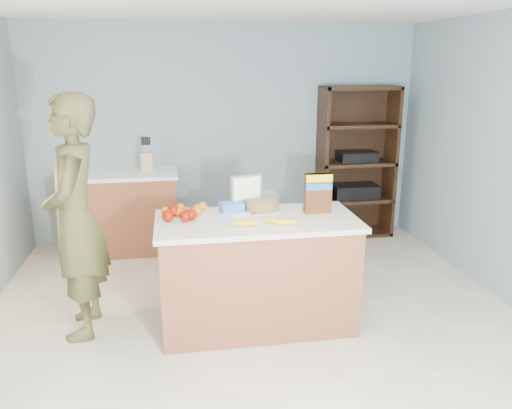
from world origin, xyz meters
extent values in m
cube|color=beige|center=(0.00, 0.00, 0.00)|extent=(4.50, 5.00, 0.02)
cube|color=gray|center=(0.00, 2.50, 1.25)|extent=(4.50, 0.02, 2.50)
cube|color=brown|center=(0.00, 0.30, 0.43)|extent=(1.50, 0.70, 0.86)
cube|color=silver|center=(0.00, 0.30, 0.88)|extent=(1.56, 0.76, 0.04)
cube|color=black|center=(0.00, 0.30, 0.05)|extent=(1.46, 0.66, 0.10)
cube|color=brown|center=(-1.20, 2.20, 0.43)|extent=(1.20, 0.60, 0.86)
cube|color=white|center=(-1.20, 2.20, 0.88)|extent=(1.24, 0.62, 0.04)
cube|color=black|center=(1.55, 2.48, 0.90)|extent=(0.90, 0.04, 1.80)
cube|color=black|center=(1.12, 2.30, 0.90)|extent=(0.04, 0.40, 1.80)
cube|color=black|center=(1.98, 2.30, 0.90)|extent=(0.04, 0.40, 1.80)
cube|color=black|center=(1.55, 2.30, 0.02)|extent=(0.90, 0.40, 0.04)
cube|color=black|center=(1.55, 2.30, 0.45)|extent=(0.90, 0.40, 0.04)
cube|color=black|center=(1.55, 2.30, 0.90)|extent=(0.90, 0.40, 0.04)
cube|color=black|center=(1.55, 2.30, 1.35)|extent=(0.90, 0.40, 0.04)
cube|color=black|center=(1.55, 2.30, 1.78)|extent=(0.90, 0.40, 0.04)
cube|color=black|center=(1.55, 2.30, 0.55)|extent=(0.55, 0.32, 0.16)
cube|color=black|center=(1.55, 2.30, 0.98)|extent=(0.45, 0.30, 0.12)
imported|color=#4B4A24|center=(-1.37, 0.43, 0.93)|extent=(0.47, 0.70, 1.86)
cube|color=tan|center=(-0.91, 2.17, 1.01)|extent=(0.12, 0.10, 0.22)
cylinder|color=black|center=(-0.95, 2.17, 1.17)|extent=(0.02, 0.02, 0.09)
cylinder|color=black|center=(-0.93, 2.17, 1.17)|extent=(0.02, 0.02, 0.09)
cylinder|color=black|center=(-0.91, 2.17, 1.17)|extent=(0.02, 0.02, 0.09)
cylinder|color=black|center=(-0.89, 2.17, 1.17)|extent=(0.02, 0.02, 0.09)
cylinder|color=black|center=(-0.87, 2.17, 1.17)|extent=(0.02, 0.02, 0.09)
cube|color=white|center=(-0.07, 0.43, 0.90)|extent=(0.25, 0.18, 0.00)
cube|color=white|center=(0.09, 0.44, 0.90)|extent=(0.23, 0.12, 0.00)
ellipsoid|color=yellow|center=(-0.11, 0.13, 0.92)|extent=(0.20, 0.06, 0.04)
ellipsoid|color=yellow|center=(-0.13, 0.16, 0.92)|extent=(0.20, 0.08, 0.04)
ellipsoid|color=yellow|center=(0.11, 0.15, 0.92)|extent=(0.18, 0.14, 0.04)
ellipsoid|color=yellow|center=(0.19, 0.11, 0.92)|extent=(0.20, 0.08, 0.04)
sphere|color=#870E00|center=(-0.63, 0.47, 0.95)|extent=(0.09, 0.09, 0.09)
sphere|color=#870E00|center=(-0.55, 0.31, 0.95)|extent=(0.09, 0.09, 0.09)
sphere|color=#870E00|center=(-0.68, 0.34, 0.95)|extent=(0.09, 0.09, 0.09)
sphere|color=#870E00|center=(-0.50, 0.34, 0.95)|extent=(0.09, 0.09, 0.09)
sphere|color=orange|center=(-0.59, 0.46, 0.93)|extent=(0.07, 0.07, 0.07)
sphere|color=orange|center=(-0.61, 0.55, 0.93)|extent=(0.07, 0.07, 0.07)
sphere|color=orange|center=(-0.46, 0.46, 0.93)|extent=(0.07, 0.07, 0.07)
sphere|color=orange|center=(-0.45, 0.53, 0.93)|extent=(0.07, 0.07, 0.07)
sphere|color=orange|center=(-0.70, 0.50, 0.93)|extent=(0.07, 0.07, 0.07)
sphere|color=orange|center=(-0.53, 0.47, 0.93)|extent=(0.07, 0.07, 0.07)
sphere|color=orange|center=(-0.40, 0.61, 0.93)|extent=(0.07, 0.07, 0.07)
sphere|color=orange|center=(-0.58, 0.58, 0.93)|extent=(0.07, 0.07, 0.07)
cube|color=blue|center=(-0.17, 0.51, 0.94)|extent=(0.20, 0.15, 0.08)
cylinder|color=#267219|center=(0.08, 0.54, 0.95)|extent=(0.27, 0.27, 0.09)
cylinder|color=white|center=(0.08, 0.54, 0.97)|extent=(0.30, 0.30, 0.13)
cylinder|color=silver|center=(-0.04, 0.60, 0.91)|extent=(0.12, 0.12, 0.01)
cylinder|color=silver|center=(-0.04, 0.60, 0.94)|extent=(0.02, 0.02, 0.05)
cube|color=silver|center=(-0.04, 0.60, 1.07)|extent=(0.28, 0.12, 0.22)
cube|color=yellow|center=(-0.03, 0.58, 1.07)|extent=(0.23, 0.08, 0.18)
cube|color=#592B14|center=(0.51, 0.39, 1.06)|extent=(0.21, 0.08, 0.32)
cube|color=yellow|center=(0.51, 0.39, 1.19)|extent=(0.21, 0.09, 0.06)
cube|color=blue|center=(0.51, 0.39, 1.12)|extent=(0.21, 0.09, 0.05)
camera|label=1|loc=(-0.62, -3.32, 2.06)|focal=35.00mm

